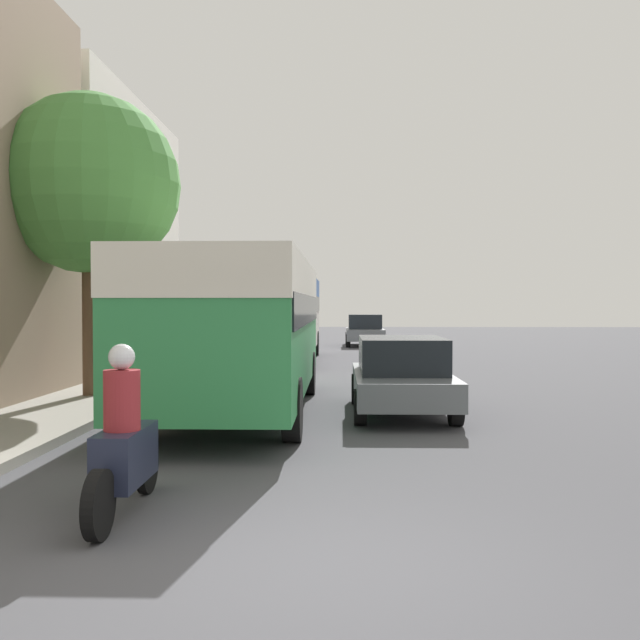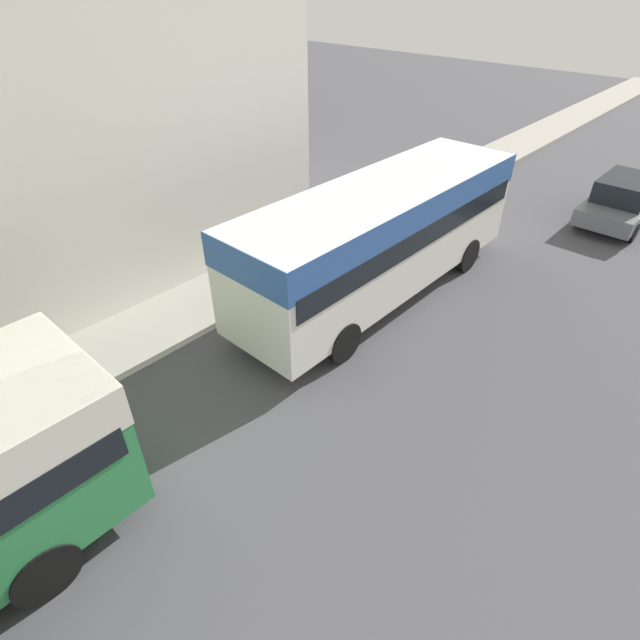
% 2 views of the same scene
% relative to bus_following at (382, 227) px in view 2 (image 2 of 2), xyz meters
% --- Properties ---
extents(building_far_terrace, '(6.21, 9.97, 8.62)m').
position_rel_bus_following_xyz_m(building_far_terrace, '(-7.32, -3.30, 2.30)').
color(building_far_terrace, silver).
rests_on(building_far_terrace, ground_plane).
extents(bus_following, '(2.58, 9.22, 3.10)m').
position_rel_bus_following_xyz_m(bus_following, '(0.00, 0.00, 0.00)').
color(bus_following, silver).
rests_on(bus_following, ground_plane).
extents(car_far_curb, '(1.92, 4.27, 1.59)m').
position_rel_bus_following_xyz_m(car_far_curb, '(3.41, 9.59, -1.19)').
color(car_far_curb, slate).
rests_on(car_far_curb, ground_plane).
extents(pedestrian_near_curb, '(0.41, 0.41, 1.58)m').
position_rel_bus_following_xyz_m(pedestrian_near_curb, '(-3.03, 2.44, -1.07)').
color(pedestrian_near_curb, '#232838').
rests_on(pedestrian_near_curb, sidewalk).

